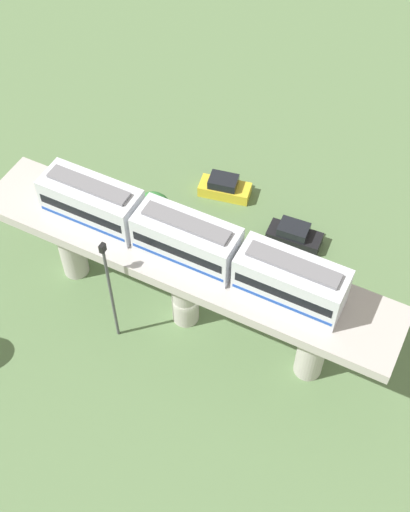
{
  "coord_description": "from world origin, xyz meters",
  "views": [
    {
      "loc": [
        -23.43,
        -13.44,
        41.56
      ],
      "look_at": [
        2.5,
        -0.27,
        4.42
      ],
      "focal_mm": 48.04,
      "sensor_mm": 36.0,
      "label": 1
    }
  ],
  "objects_px": {
    "parked_car_black": "(294,235)",
    "signal_post": "(110,288)",
    "train": "(187,240)",
    "parked_car_yellow": "(224,187)",
    "tree_mid_lot": "(153,211)"
  },
  "relations": [
    {
      "from": "parked_car_black",
      "to": "signal_post",
      "type": "bearing_deg",
      "value": 145.71
    },
    {
      "from": "train",
      "to": "parked_car_yellow",
      "type": "height_order",
      "value": "train"
    },
    {
      "from": "tree_mid_lot",
      "to": "train",
      "type": "bearing_deg",
      "value": -131.95
    },
    {
      "from": "train",
      "to": "tree_mid_lot",
      "type": "height_order",
      "value": "train"
    },
    {
      "from": "tree_mid_lot",
      "to": "signal_post",
      "type": "xyz_separation_m",
      "value": [
        -8.48,
        -1.77,
        1.86
      ]
    },
    {
      "from": "train",
      "to": "signal_post",
      "type": "relative_size",
      "value": 2.06
    },
    {
      "from": "parked_car_yellow",
      "to": "signal_post",
      "type": "relative_size",
      "value": 0.45
    },
    {
      "from": "parked_car_yellow",
      "to": "tree_mid_lot",
      "type": "height_order",
      "value": "tree_mid_lot"
    },
    {
      "from": "parked_car_black",
      "to": "tree_mid_lot",
      "type": "distance_m",
      "value": 11.18
    },
    {
      "from": "train",
      "to": "parked_car_black",
      "type": "distance_m",
      "value": 13.52
    },
    {
      "from": "train",
      "to": "parked_car_yellow",
      "type": "distance_m",
      "value": 15.0
    },
    {
      "from": "parked_car_yellow",
      "to": "parked_car_black",
      "type": "xyz_separation_m",
      "value": [
        -2.15,
        -7.07,
        0.0
      ]
    },
    {
      "from": "parked_car_yellow",
      "to": "parked_car_black",
      "type": "distance_m",
      "value": 7.39
    },
    {
      "from": "parked_car_black",
      "to": "tree_mid_lot",
      "type": "relative_size",
      "value": 0.84
    },
    {
      "from": "train",
      "to": "parked_car_yellow",
      "type": "xyz_separation_m",
      "value": [
        12.19,
        3.13,
        -8.16
      ]
    }
  ]
}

